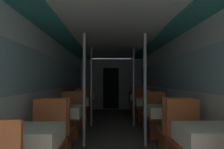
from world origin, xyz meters
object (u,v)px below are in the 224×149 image
object	(u,v)px
dining_table_left_0	(29,140)
chair_left_near_2	(75,119)
dining_table_left_1	(65,113)
chair_right_near_2	(151,119)
chair_left_far_3	(87,105)
chair_right_near_3	(140,109)
chair_left_near_3	(83,109)
support_pole_right_2	(134,86)
support_pole_right_1	(145,89)
support_pole_left_1	(84,89)
dining_table_right_0	(210,139)
chair_right_far_1	(157,124)
dining_table_left_3	(85,97)
dining_table_left_2	(78,103)
support_pole_left_2	(91,86)
dining_table_right_3	(138,97)
chair_right_far_2	(143,112)
chair_left_near_1	(57,140)
chair_left_far_2	(81,112)
dining_table_right_1	(164,113)
chair_right_near_1	(174,139)
chair_right_far_3	(136,105)
dining_table_right_2	(147,103)
chair_left_far_1	(70,124)

from	to	relation	value
dining_table_left_0	chair_left_near_2	distance (m)	3.01
dining_table_left_1	chair_right_near_2	distance (m)	2.21
chair_left_far_3	chair_right_near_3	bearing A→B (deg)	147.11
chair_left_near_3	support_pole_right_2	bearing A→B (deg)	-39.07
support_pole_right_1	support_pole_left_1	bearing A→B (deg)	180.00
support_pole_left_1	chair_left_near_3	xyz separation A→B (m)	(-0.35, 2.99, -0.75)
dining_table_right_0	chair_right_far_1	world-z (taller)	chair_right_far_1
dining_table_left_3	support_pole_right_1	world-z (taller)	support_pole_right_1
dining_table_left_2	support_pole_left_2	bearing A→B (deg)	0.00
dining_table_right_3	dining_table_left_2	bearing A→B (deg)	-135.61
chair_left_near_3	chair_right_far_2	world-z (taller)	same
dining_table_left_0	chair_left_near_1	distance (m)	1.24
chair_left_far_3	chair_left_far_2	bearing A→B (deg)	90.00
dining_table_right_1	dining_table_left_2	bearing A→B (deg)	135.61
support_pole_left_2	chair_left_near_3	distance (m)	1.46
dining_table_right_3	dining_table_left_0	bearing A→B (deg)	-108.80
dining_table_left_1	chair_right_near_2	xyz separation A→B (m)	(1.83, 1.20, -0.32)
chair_right_near_1	chair_left_near_1	bearing A→B (deg)	180.00
chair_right_far_3	dining_table_right_2	bearing A→B (deg)	90.00
chair_left_far_1	support_pole_right_1	world-z (taller)	support_pole_right_1
chair_right_far_1	chair_right_far_2	xyz separation A→B (m)	(0.00, 1.79, 0.00)
dining_table_right_1	dining_table_left_0	bearing A→B (deg)	-135.61
chair_left_far_3	chair_left_far_1	bearing A→B (deg)	90.00
support_pole_left_1	chair_right_far_3	bearing A→B (deg)	70.50
dining_table_left_3	chair_left_far_3	distance (m)	0.67
chair_left_near_2	support_pole_right_2	bearing A→B (deg)	21.82
chair_right_far_1	chair_right_near_3	bearing A→B (deg)	-90.00
support_pole_right_2	chair_left_near_3	bearing A→B (deg)	140.93
dining_table_left_3	dining_table_right_2	world-z (taller)	same
chair_right_near_2	chair_right_far_3	xyz separation A→B (m)	(0.00, 2.97, 0.00)
chair_left_far_1	dining_table_right_1	world-z (taller)	chair_left_far_1
chair_right_far_1	dining_table_left_3	bearing A→B (deg)	-58.54
dining_table_left_2	dining_table_right_2	world-z (taller)	same
chair_right_far_2	support_pole_left_1	bearing A→B (deg)	58.19
dining_table_left_1	chair_right_far_3	bearing A→B (deg)	66.33
dining_table_right_3	support_pole_right_2	bearing A→B (deg)	-101.12
chair_left_near_3	chair_left_far_1	bearing A→B (deg)	-90.00
chair_right_near_2	chair_left_far_3	bearing A→B (deg)	121.60
dining_table_left_2	support_pole_left_2	distance (m)	0.56
dining_table_left_1	chair_left_near_2	distance (m)	1.24
chair_right_near_2	chair_right_far_2	xyz separation A→B (m)	(0.00, 1.18, 0.00)
dining_table_left_2	chair_left_far_2	size ratio (longest dim) A/B	0.77
chair_right_far_1	dining_table_right_3	distance (m)	3.01
dining_table_left_1	chair_right_near_3	world-z (taller)	chair_right_near_3
chair_left_near_2	chair_left_far_1	bearing A→B (deg)	-90.00
dining_table_right_0	chair_right_far_1	size ratio (longest dim) A/B	0.77
support_pole_left_2	dining_table_left_0	bearing A→B (deg)	-95.61
dining_table_left_1	chair_right_far_1	size ratio (longest dim) A/B	0.77
chair_right_near_2	chair_right_near_3	xyz separation A→B (m)	(0.00, 1.79, 0.00)
chair_right_far_3	dining_table_left_2	bearing A→B (deg)	52.48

